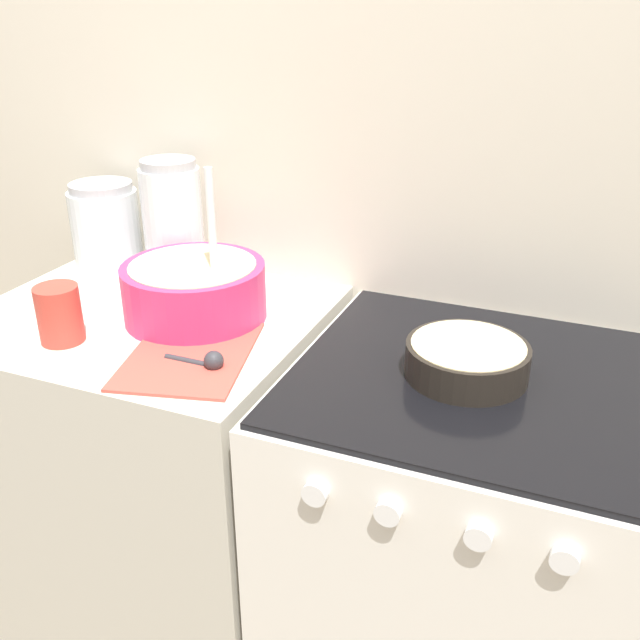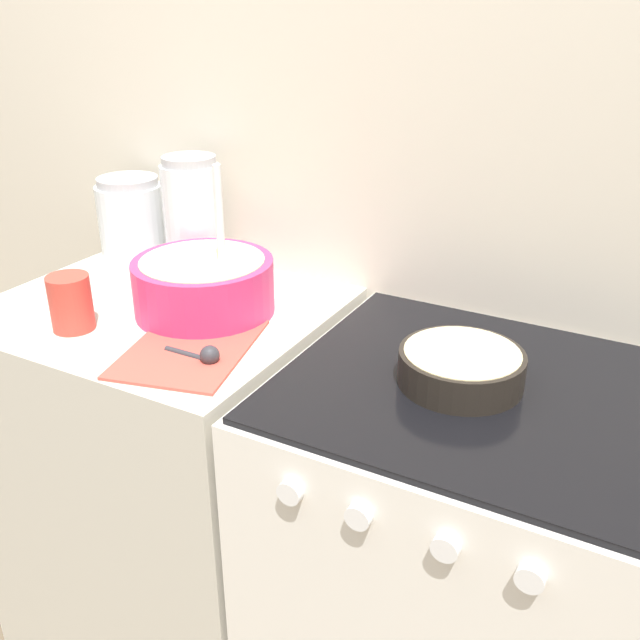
{
  "view_description": "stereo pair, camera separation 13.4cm",
  "coord_description": "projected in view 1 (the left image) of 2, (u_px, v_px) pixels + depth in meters",
  "views": [
    {
      "loc": [
        0.5,
        -0.81,
        1.52
      ],
      "look_at": [
        0.04,
        0.31,
        0.95
      ],
      "focal_mm": 40.0,
      "sensor_mm": 36.0,
      "label": 1
    },
    {
      "loc": [
        0.62,
        -0.75,
        1.52
      ],
      "look_at": [
        0.04,
        0.31,
        0.95
      ],
      "focal_mm": 40.0,
      "sensor_mm": 36.0,
      "label": 2
    }
  ],
  "objects": [
    {
      "name": "wall_back",
      "position": [
        360.0,
        153.0,
        1.52
      ],
      "size": [
        4.41,
        0.05,
        2.4
      ],
      "color": "beige",
      "rests_on": "ground_plane"
    },
    {
      "name": "countertop_cabinet",
      "position": [
        165.0,
        487.0,
        1.68
      ],
      "size": [
        0.7,
        0.61,
        0.9
      ],
      "color": "beige",
      "rests_on": "ground_plane"
    },
    {
      "name": "stove",
      "position": [
        458.0,
        571.0,
        1.44
      ],
      "size": [
        0.66,
        0.62,
        0.9
      ],
      "color": "white",
      "rests_on": "ground_plane"
    },
    {
      "name": "mixing_bowl",
      "position": [
        194.0,
        287.0,
        1.44
      ],
      "size": [
        0.29,
        0.29,
        0.32
      ],
      "color": "#E0336B",
      "rests_on": "countertop_cabinet"
    },
    {
      "name": "baking_pan",
      "position": [
        467.0,
        359.0,
        1.23
      ],
      "size": [
        0.21,
        0.21,
        0.06
      ],
      "color": "black",
      "rests_on": "stove"
    },
    {
      "name": "storage_jar_left",
      "position": [
        106.0,
        232.0,
        1.7
      ],
      "size": [
        0.16,
        0.16,
        0.21
      ],
      "color": "silver",
      "rests_on": "countertop_cabinet"
    },
    {
      "name": "storage_jar_middle",
      "position": [
        174.0,
        229.0,
        1.62
      ],
      "size": [
        0.14,
        0.14,
        0.28
      ],
      "color": "silver",
      "rests_on": "countertop_cabinet"
    },
    {
      "name": "tin_can",
      "position": [
        59.0,
        314.0,
        1.35
      ],
      "size": [
        0.08,
        0.08,
        0.11
      ],
      "color": "#CC3F33",
      "rests_on": "countertop_cabinet"
    },
    {
      "name": "recipe_page",
      "position": [
        190.0,
        355.0,
        1.31
      ],
      "size": [
        0.28,
        0.34,
        0.01
      ],
      "color": "#CC4C3F",
      "rests_on": "countertop_cabinet"
    },
    {
      "name": "measuring_spoon",
      "position": [
        208.0,
        361.0,
        1.27
      ],
      "size": [
        0.12,
        0.04,
        0.04
      ],
      "color": "#333338",
      "rests_on": "countertop_cabinet"
    }
  ]
}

